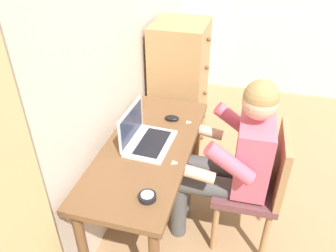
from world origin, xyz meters
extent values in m
cube|color=beige|center=(0.00, 2.20, 1.25)|extent=(4.80, 0.05, 2.50)
cube|color=brown|center=(-0.31, 1.87, 0.73)|extent=(1.22, 0.53, 0.03)
cylinder|color=brown|center=(0.24, 1.66, 0.36)|extent=(0.06, 0.06, 0.71)
cylinder|color=brown|center=(0.24, 2.07, 0.36)|extent=(0.06, 0.06, 0.71)
cube|color=tan|center=(0.74, 1.92, 0.60)|extent=(0.50, 0.44, 1.21)
sphere|color=brown|center=(0.74, 1.69, 0.12)|extent=(0.04, 0.04, 0.04)
sphere|color=brown|center=(0.74, 1.69, 0.36)|extent=(0.04, 0.04, 0.04)
sphere|color=brown|center=(0.74, 1.69, 0.60)|extent=(0.04, 0.04, 0.04)
sphere|color=brown|center=(0.74, 1.69, 0.85)|extent=(0.04, 0.04, 0.04)
sphere|color=brown|center=(0.74, 1.69, 1.09)|extent=(0.04, 0.04, 0.04)
cube|color=brown|center=(-0.19, 1.25, 0.45)|extent=(0.43, 0.41, 0.05)
cube|color=#9E754C|center=(-0.18, 1.07, 0.68)|extent=(0.42, 0.05, 0.42)
cylinder|color=#9E754C|center=(-0.02, 1.41, 0.21)|extent=(0.04, 0.04, 0.42)
cylinder|color=#9E754C|center=(-0.36, 1.41, 0.21)|extent=(0.04, 0.04, 0.42)
cylinder|color=#9E754C|center=(-0.01, 1.10, 0.21)|extent=(0.04, 0.04, 0.42)
cylinder|color=#9E754C|center=(-0.35, 1.09, 0.21)|extent=(0.04, 0.04, 0.42)
cylinder|color=#4C4C4C|center=(-0.11, 1.47, 0.49)|extent=(0.15, 0.40, 0.14)
cylinder|color=#4C4C4C|center=(-0.29, 1.47, 0.49)|extent=(0.15, 0.40, 0.14)
cylinder|color=#4C4C4C|center=(-0.11, 1.67, 0.25)|extent=(0.11, 0.11, 0.49)
cylinder|color=#4C4C4C|center=(-0.29, 1.67, 0.25)|extent=(0.11, 0.11, 0.49)
cube|color=#D1566B|center=(-0.19, 1.24, 0.72)|extent=(0.37, 0.21, 0.46)
cylinder|color=#D1566B|center=(0.03, 1.38, 0.80)|extent=(0.10, 0.30, 0.25)
cylinder|color=#D1566B|center=(-0.41, 1.36, 0.80)|extent=(0.10, 0.30, 0.25)
cylinder|color=#DBAD8E|center=(0.02, 1.58, 0.70)|extent=(0.08, 0.27, 0.11)
cylinder|color=#DBAD8E|center=(-0.42, 1.56, 0.70)|extent=(0.08, 0.27, 0.11)
sphere|color=#DBAD8E|center=(-0.19, 1.25, 1.08)|extent=(0.20, 0.20, 0.20)
sphere|color=#9E7A47|center=(-0.19, 1.25, 1.11)|extent=(0.20, 0.20, 0.20)
cube|color=silver|center=(-0.29, 1.85, 0.76)|extent=(0.35, 0.26, 0.02)
cube|color=black|center=(-0.29, 1.84, 0.77)|extent=(0.29, 0.17, 0.00)
cube|color=silver|center=(-0.29, 1.98, 0.88)|extent=(0.34, 0.03, 0.22)
cube|color=#2D3851|center=(-0.29, 1.97, 0.88)|extent=(0.31, 0.02, 0.18)
ellipsoid|color=black|center=(0.02, 1.80, 0.77)|extent=(0.07, 0.10, 0.03)
cylinder|color=black|center=(-0.73, 1.73, 0.76)|extent=(0.09, 0.09, 0.03)
cylinder|color=silver|center=(-0.73, 1.73, 0.78)|extent=(0.06, 0.06, 0.00)
camera|label=1|loc=(-1.84, 1.32, 1.96)|focal=35.34mm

